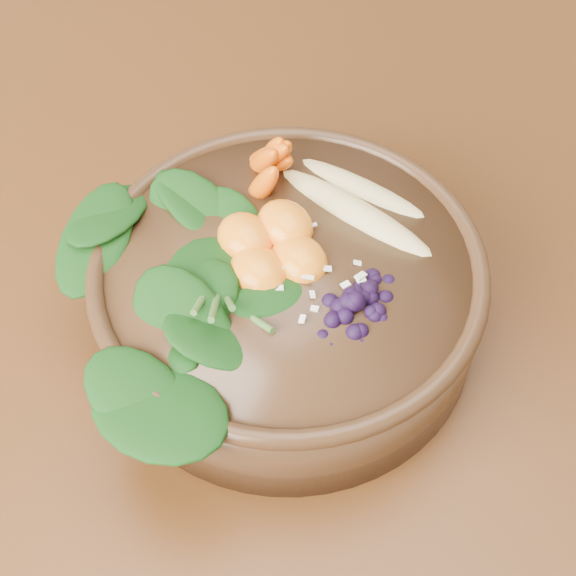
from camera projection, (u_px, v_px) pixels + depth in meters
name	position (u px, v px, depth m)	size (l,w,h in m)	color
ground	(377.00, 430.00, 1.42)	(4.00, 4.00, 0.00)	#381E0F
dining_table	(429.00, 157.00, 0.90)	(1.60, 0.90, 0.75)	#331C0C
stoneware_bowl	(288.00, 296.00, 0.61)	(0.29, 0.29, 0.08)	#412918
kale_heap	(183.00, 235.00, 0.57)	(0.19, 0.17, 0.04)	#143E11
carrot_cluster	(259.00, 136.00, 0.61)	(0.06, 0.06, 0.08)	orange
banana_halves	(359.00, 187.00, 0.61)	(0.10, 0.17, 0.03)	#E0CC84
mandarin_cluster	(272.00, 235.00, 0.58)	(0.08, 0.09, 0.03)	orange
blueberry_pile	(356.00, 290.00, 0.54)	(0.13, 0.10, 0.04)	black
coconut_flakes	(311.00, 273.00, 0.57)	(0.09, 0.07, 0.01)	white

